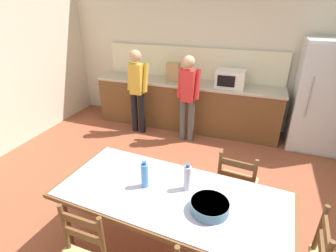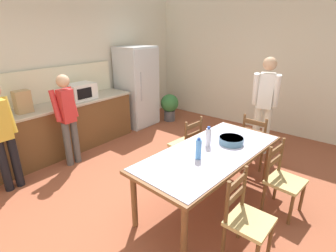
{
  "view_description": "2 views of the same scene",
  "coord_description": "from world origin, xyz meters",
  "px_view_note": "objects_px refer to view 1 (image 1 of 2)",
  "views": [
    {
      "loc": [
        0.64,
        -2.45,
        2.33
      ],
      "look_at": [
        -0.28,
        0.12,
        1.02
      ],
      "focal_mm": 28.0,
      "sensor_mm": 36.0,
      "label": 1
    },
    {
      "loc": [
        -2.61,
        -2.11,
        2.23
      ],
      "look_at": [
        0.05,
        0.01,
        0.93
      ],
      "focal_mm": 28.0,
      "sensor_mm": 36.0,
      "label": 2
    }
  ],
  "objects_px": {
    "paper_bag": "(173,72)",
    "person_at_counter": "(188,95)",
    "serving_bowl": "(210,206)",
    "refrigerator": "(321,97)",
    "bottle_near_centre": "(145,175)",
    "person_at_sink": "(137,88)",
    "dining_table": "(171,200)",
    "bottle_off_centre": "(187,178)",
    "chair_side_far_right": "(236,185)",
    "microwave": "(230,79)"
  },
  "relations": [
    {
      "from": "person_at_counter",
      "to": "paper_bag",
      "type": "bearing_deg",
      "value": 40.48
    },
    {
      "from": "serving_bowl",
      "to": "bottle_off_centre",
      "type": "bearing_deg",
      "value": 140.7
    },
    {
      "from": "paper_bag",
      "to": "dining_table",
      "type": "xyz_separation_m",
      "value": [
        0.96,
        -2.88,
        -0.42
      ]
    },
    {
      "from": "bottle_off_centre",
      "to": "person_at_sink",
      "type": "relative_size",
      "value": 0.17
    },
    {
      "from": "refrigerator",
      "to": "bottle_near_centre",
      "type": "height_order",
      "value": "refrigerator"
    },
    {
      "from": "serving_bowl",
      "to": "paper_bag",
      "type": "bearing_deg",
      "value": 113.97
    },
    {
      "from": "paper_bag",
      "to": "person_at_sink",
      "type": "distance_m",
      "value": 0.76
    },
    {
      "from": "person_at_counter",
      "to": "person_at_sink",
      "type": "bearing_deg",
      "value": 88.81
    },
    {
      "from": "refrigerator",
      "to": "person_at_sink",
      "type": "bearing_deg",
      "value": -171.1
    },
    {
      "from": "bottle_off_centre",
      "to": "person_at_sink",
      "type": "distance_m",
      "value": 2.79
    },
    {
      "from": "paper_bag",
      "to": "person_at_counter",
      "type": "relative_size",
      "value": 0.23
    },
    {
      "from": "bottle_near_centre",
      "to": "person_at_sink",
      "type": "bearing_deg",
      "value": 117.28
    },
    {
      "from": "bottle_near_centre",
      "to": "person_at_sink",
      "type": "xyz_separation_m",
      "value": [
        -1.22,
        2.37,
        -0.0
      ]
    },
    {
      "from": "serving_bowl",
      "to": "person_at_counter",
      "type": "bearing_deg",
      "value": 109.78
    },
    {
      "from": "bottle_off_centre",
      "to": "serving_bowl",
      "type": "relative_size",
      "value": 0.84
    },
    {
      "from": "person_at_sink",
      "to": "person_at_counter",
      "type": "height_order",
      "value": "person_at_sink"
    },
    {
      "from": "refrigerator",
      "to": "paper_bag",
      "type": "height_order",
      "value": "refrigerator"
    },
    {
      "from": "refrigerator",
      "to": "microwave",
      "type": "relative_size",
      "value": 3.63
    },
    {
      "from": "dining_table",
      "to": "bottle_near_centre",
      "type": "xyz_separation_m",
      "value": [
        -0.27,
        0.02,
        0.2
      ]
    },
    {
      "from": "person_at_sink",
      "to": "person_at_counter",
      "type": "relative_size",
      "value": 1.02
    },
    {
      "from": "dining_table",
      "to": "person_at_sink",
      "type": "bearing_deg",
      "value": 121.92
    },
    {
      "from": "dining_table",
      "to": "person_at_counter",
      "type": "distance_m",
      "value": 2.43
    },
    {
      "from": "dining_table",
      "to": "paper_bag",
      "type": "bearing_deg",
      "value": 108.37
    },
    {
      "from": "paper_bag",
      "to": "bottle_near_centre",
      "type": "xyz_separation_m",
      "value": [
        0.69,
        -2.86,
        -0.22
      ]
    },
    {
      "from": "microwave",
      "to": "bottle_off_centre",
      "type": "bearing_deg",
      "value": -89.91
    },
    {
      "from": "bottle_off_centre",
      "to": "person_at_counter",
      "type": "xyz_separation_m",
      "value": [
        -0.64,
        2.26,
        -0.02
      ]
    },
    {
      "from": "dining_table",
      "to": "serving_bowl",
      "type": "bearing_deg",
      "value": -14.71
    },
    {
      "from": "microwave",
      "to": "dining_table",
      "type": "bearing_deg",
      "value": -92.18
    },
    {
      "from": "paper_bag",
      "to": "person_at_counter",
      "type": "bearing_deg",
      "value": -49.52
    },
    {
      "from": "bottle_near_centre",
      "to": "bottle_off_centre",
      "type": "height_order",
      "value": "same"
    },
    {
      "from": "person_at_counter",
      "to": "chair_side_far_right",
      "type": "bearing_deg",
      "value": -147.39
    },
    {
      "from": "serving_bowl",
      "to": "person_at_counter",
      "type": "distance_m",
      "value": 2.62
    },
    {
      "from": "serving_bowl",
      "to": "chair_side_far_right",
      "type": "height_order",
      "value": "chair_side_far_right"
    },
    {
      "from": "refrigerator",
      "to": "bottle_off_centre",
      "type": "distance_m",
      "value": 3.13
    },
    {
      "from": "microwave",
      "to": "chair_side_far_right",
      "type": "relative_size",
      "value": 0.55
    },
    {
      "from": "paper_bag",
      "to": "chair_side_far_right",
      "type": "distance_m",
      "value": 2.7
    },
    {
      "from": "dining_table",
      "to": "person_at_sink",
      "type": "distance_m",
      "value": 2.82
    },
    {
      "from": "microwave",
      "to": "person_at_counter",
      "type": "xyz_separation_m",
      "value": [
        -0.63,
        -0.52,
        -0.21
      ]
    },
    {
      "from": "person_at_sink",
      "to": "bottle_off_centre",
      "type": "bearing_deg",
      "value": -144.89
    },
    {
      "from": "bottle_near_centre",
      "to": "person_at_sink",
      "type": "relative_size",
      "value": 0.17
    },
    {
      "from": "dining_table",
      "to": "chair_side_far_right",
      "type": "xyz_separation_m",
      "value": [
        0.53,
        0.73,
        -0.24
      ]
    },
    {
      "from": "serving_bowl",
      "to": "bottle_near_centre",
      "type": "bearing_deg",
      "value": 169.72
    },
    {
      "from": "paper_bag",
      "to": "dining_table",
      "type": "bearing_deg",
      "value": -71.63
    },
    {
      "from": "microwave",
      "to": "person_at_counter",
      "type": "relative_size",
      "value": 0.33
    },
    {
      "from": "dining_table",
      "to": "serving_bowl",
      "type": "relative_size",
      "value": 6.84
    },
    {
      "from": "serving_bowl",
      "to": "dining_table",
      "type": "bearing_deg",
      "value": 165.29
    },
    {
      "from": "person_at_sink",
      "to": "bottle_near_centre",
      "type": "bearing_deg",
      "value": -152.72
    },
    {
      "from": "refrigerator",
      "to": "person_at_sink",
      "type": "xyz_separation_m",
      "value": [
        -3.07,
        -0.48,
        -0.03
      ]
    },
    {
      "from": "refrigerator",
      "to": "bottle_off_centre",
      "type": "height_order",
      "value": "refrigerator"
    },
    {
      "from": "microwave",
      "to": "dining_table",
      "type": "xyz_separation_m",
      "value": [
        -0.11,
        -2.89,
        -0.39
      ]
    }
  ]
}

